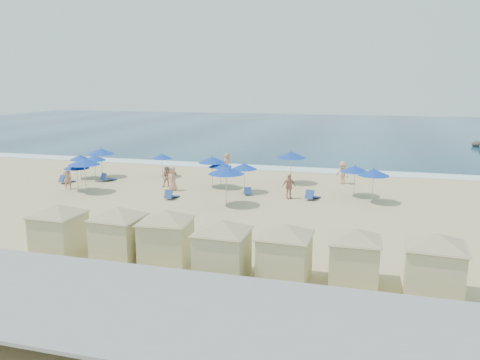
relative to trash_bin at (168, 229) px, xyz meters
name	(u,v)px	position (x,y,z in m)	size (l,w,h in m)	color
ground	(195,209)	(-0.62, 5.42, -0.37)	(160.00, 160.00, 0.00)	tan
ocean	(308,129)	(-0.62, 60.42, -0.34)	(160.00, 80.00, 0.06)	#0D2F4B
surf_line	(253,167)	(-0.62, 20.92, -0.33)	(160.00, 2.50, 0.08)	white
seawall	(61,285)	(-0.62, -8.08, 0.28)	(160.00, 6.10, 1.22)	gray
trash_bin	(168,229)	(0.00, 0.00, 0.00)	(0.74, 0.74, 0.74)	black
cabana_0	(58,223)	(-3.72, -3.93, 1.17)	(4.29, 4.29, 2.69)	beige
cabana_1	(119,226)	(-0.74, -3.67, 1.19)	(4.33, 4.33, 2.72)	beige
cabana_2	(166,230)	(1.58, -3.67, 1.21)	(4.38, 4.38, 2.76)	beige
cabana_3	(222,241)	(4.41, -4.37, 1.19)	(4.35, 4.35, 2.73)	beige
cabana_4	(285,245)	(6.93, -4.03, 1.16)	(4.25, 4.25, 2.67)	beige
cabana_5	(354,249)	(9.63, -3.61, 1.10)	(4.09, 4.09, 2.56)	beige
cabana_6	(435,257)	(12.55, -3.95, 1.22)	(4.41, 4.41, 2.77)	beige
umbrella_0	(80,157)	(-13.43, 12.07, 1.42)	(1.81, 1.81, 2.06)	#A5A8AD
umbrella_1	(94,158)	(-11.81, 11.66, 1.51)	(1.90, 1.90, 2.17)	#A5A8AD
umbrella_2	(101,151)	(-11.98, 12.99, 1.88)	(2.28, 2.28, 2.59)	#A5A8AD
umbrella_3	(84,162)	(-10.02, 7.62, 1.94)	(2.34, 2.34, 2.66)	#A5A8AD
umbrella_4	(162,156)	(-7.12, 14.60, 1.40)	(1.80, 1.80, 2.05)	#A5A8AD
umbrella_5	(212,160)	(-1.63, 11.89, 1.78)	(2.17, 2.17, 2.47)	#A5A8AD
umbrella_6	(226,170)	(1.08, 6.81, 2.01)	(2.41, 2.41, 2.74)	#A5A8AD
umbrella_7	(220,164)	(-0.89, 11.65, 1.48)	(1.87, 1.87, 2.13)	#A5A8AD
umbrella_8	(244,166)	(1.23, 10.77, 1.59)	(1.98, 1.98, 2.25)	#A5A8AD
umbrella_9	(291,155)	(4.00, 14.84, 1.96)	(2.37, 2.37, 2.69)	#A5A8AD
umbrella_10	(355,169)	(9.08, 11.71, 1.62)	(2.01, 2.01, 2.29)	#A5A8AD
umbrella_11	(374,172)	(10.33, 10.18, 1.72)	(2.11, 2.11, 2.41)	#A5A8AD
umbrella_12	(77,166)	(-10.96, 8.01, 1.51)	(1.90, 1.90, 2.16)	#A5A8AD
beach_chair_0	(66,180)	(-13.51, 10.05, -0.13)	(0.98, 1.40, 0.70)	navy
beach_chair_1	(107,178)	(-10.73, 11.66, -0.12)	(1.05, 1.44, 0.72)	navy
beach_chair_2	(172,172)	(-6.62, 15.46, -0.11)	(1.02, 1.49, 0.75)	navy
beach_chair_3	(171,195)	(-3.16, 7.47, -0.12)	(0.71, 1.36, 0.72)	navy
beach_chair_4	(247,192)	(1.65, 10.11, -0.15)	(0.82, 1.24, 0.63)	navy
beach_chair_5	(312,196)	(6.31, 9.95, -0.11)	(1.06, 1.49, 0.75)	navy
beachgoer_0	(67,178)	(-12.00, 8.22, 0.50)	(0.64, 0.42, 1.74)	tan
beachgoer_1	(167,177)	(-5.01, 10.92, 0.44)	(0.79, 0.62, 1.62)	tan
beachgoer_2	(289,186)	(4.72, 9.77, 0.51)	(1.03, 0.43, 1.75)	tan
beachgoer_3	(342,173)	(8.00, 15.79, 0.54)	(1.17, 0.67, 1.82)	tan
beachgoer_4	(227,162)	(-2.40, 18.18, 0.50)	(0.85, 0.56, 1.75)	tan
beachgoer_5	(172,179)	(-4.12, 9.94, 0.54)	(0.89, 0.58, 1.81)	tan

